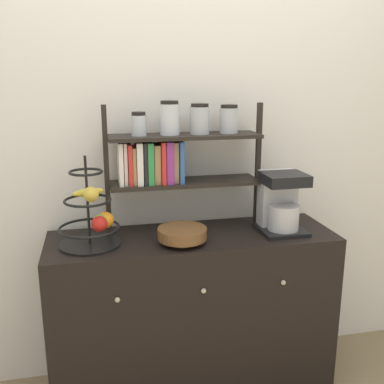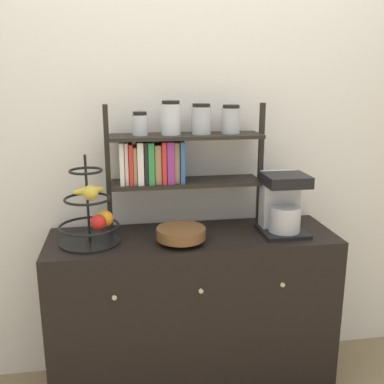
% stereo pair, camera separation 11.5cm
% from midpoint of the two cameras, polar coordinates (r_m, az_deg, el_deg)
% --- Properties ---
extents(wall_back, '(7.00, 0.05, 2.60)m').
position_cam_midpoint_polar(wall_back, '(2.37, -2.73, 7.05)').
color(wall_back, silver).
rests_on(wall_back, ground_plane).
extents(sideboard, '(1.41, 0.46, 0.85)m').
position_cam_midpoint_polar(sideboard, '(2.40, -1.34, -15.09)').
color(sideboard, black).
rests_on(sideboard, ground_plane).
extents(coffee_maker, '(0.22, 0.23, 0.30)m').
position_cam_midpoint_polar(coffee_maker, '(2.28, 9.77, -1.29)').
color(coffee_maker, black).
rests_on(coffee_maker, sideboard).
extents(fruit_stand, '(0.28, 0.28, 0.42)m').
position_cam_midpoint_polar(fruit_stand, '(2.11, -14.07, -3.20)').
color(fruit_stand, black).
rests_on(fruit_stand, sideboard).
extents(wooden_bowl, '(0.23, 0.23, 0.07)m').
position_cam_midpoint_polar(wooden_bowl, '(2.11, -2.82, -5.39)').
color(wooden_bowl, brown).
rests_on(wooden_bowl, sideboard).
extents(shelf_hutch, '(0.80, 0.20, 0.65)m').
position_cam_midpoint_polar(shelf_hutch, '(2.22, -4.10, 5.16)').
color(shelf_hutch, black).
rests_on(shelf_hutch, sideboard).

